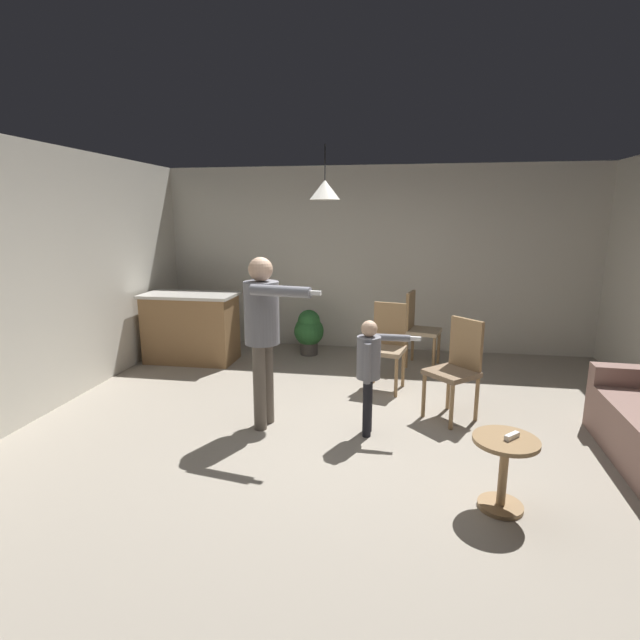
# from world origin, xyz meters

# --- Properties ---
(ground) EXTENTS (7.68, 7.68, 0.00)m
(ground) POSITION_xyz_m (0.00, 0.00, 0.00)
(ground) COLOR #9E9384
(wall_back) EXTENTS (6.40, 0.10, 2.70)m
(wall_back) POSITION_xyz_m (0.00, 3.20, 1.35)
(wall_back) COLOR silver
(wall_back) RESTS_ON ground
(wall_left) EXTENTS (0.10, 6.40, 2.70)m
(wall_left) POSITION_xyz_m (-3.20, 0.00, 1.35)
(wall_left) COLOR silver
(wall_left) RESTS_ON ground
(kitchen_counter) EXTENTS (1.26, 0.66, 0.95)m
(kitchen_counter) POSITION_xyz_m (-2.45, 2.05, 0.48)
(kitchen_counter) COLOR olive
(kitchen_counter) RESTS_ON ground
(side_table_by_couch) EXTENTS (0.44, 0.44, 0.52)m
(side_table_by_couch) POSITION_xyz_m (1.13, -0.87, 0.33)
(side_table_by_couch) COLOR #99754C
(side_table_by_couch) RESTS_ON ground
(person_adult) EXTENTS (0.77, 0.56, 1.63)m
(person_adult) POSITION_xyz_m (-0.85, 0.16, 1.01)
(person_adult) COLOR #60564C
(person_adult) RESTS_ON ground
(person_child) EXTENTS (0.57, 0.31, 1.08)m
(person_child) POSITION_xyz_m (0.14, 0.14, 0.67)
(person_child) COLOR black
(person_child) RESTS_ON ground
(dining_chair_by_counter) EXTENTS (0.59, 0.59, 1.00)m
(dining_chair_by_counter) POSITION_xyz_m (0.97, 0.67, 0.55)
(dining_chair_by_counter) COLOR #99754C
(dining_chair_by_counter) RESTS_ON ground
(dining_chair_near_wall) EXTENTS (0.50, 0.50, 1.00)m
(dining_chair_near_wall) POSITION_xyz_m (0.25, 1.41, 0.55)
(dining_chair_near_wall) COLOR #99754C
(dining_chair_near_wall) RESTS_ON ground
(dining_chair_centre_back) EXTENTS (0.51, 0.51, 1.00)m
(dining_chair_centre_back) POSITION_xyz_m (0.64, 2.38, 0.55)
(dining_chair_centre_back) COLOR #99754C
(dining_chair_centre_back) RESTS_ON ground
(potted_plant_corner) EXTENTS (0.43, 0.43, 0.66)m
(potted_plant_corner) POSITION_xyz_m (-0.90, 2.63, 0.36)
(potted_plant_corner) COLOR #4C4742
(potted_plant_corner) RESTS_ON ground
(spare_remote_on_table) EXTENTS (0.12, 0.12, 0.04)m
(spare_remote_on_table) POSITION_xyz_m (1.16, -0.87, 0.54)
(spare_remote_on_table) COLOR white
(spare_remote_on_table) RESTS_ON side_table_by_couch
(ceiling_light_pendant) EXTENTS (0.32, 0.32, 0.55)m
(ceiling_light_pendant) POSITION_xyz_m (-0.42, 1.05, 2.25)
(ceiling_light_pendant) COLOR silver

